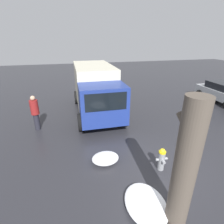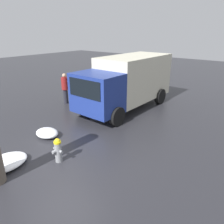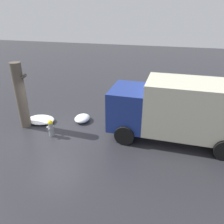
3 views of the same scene
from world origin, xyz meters
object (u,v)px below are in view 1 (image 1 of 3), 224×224
(parked_car, at_px, (224,92))
(fire_hydrant, at_px, (162,159))
(delivery_truck, at_px, (95,88))
(tree_trunk, at_px, (185,167))
(pedestrian, at_px, (35,112))

(parked_car, bearing_deg, fire_hydrant, 34.76)
(fire_hydrant, relative_size, delivery_truck, 0.14)
(tree_trunk, bearing_deg, delivery_truck, 5.48)
(fire_hydrant, height_order, tree_trunk, tree_trunk)
(pedestrian, bearing_deg, fire_hydrant, 6.71)
(tree_trunk, bearing_deg, pedestrian, 33.66)
(pedestrian, bearing_deg, tree_trunk, -6.90)
(tree_trunk, relative_size, delivery_truck, 0.54)
(pedestrian, relative_size, parked_car, 0.46)
(delivery_truck, distance_m, pedestrian, 3.73)
(fire_hydrant, height_order, pedestrian, pedestrian)
(parked_car, bearing_deg, tree_trunk, 40.74)
(fire_hydrant, distance_m, delivery_truck, 6.14)
(tree_trunk, distance_m, delivery_truck, 7.73)
(fire_hydrant, relative_size, tree_trunk, 0.26)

